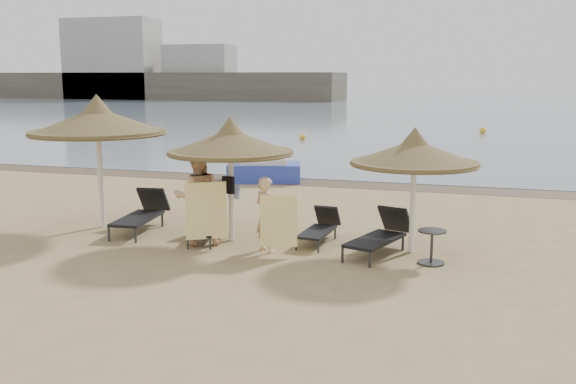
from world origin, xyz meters
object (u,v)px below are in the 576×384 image
object	(u,v)px
pedal_boat	(263,169)
person_right	(266,208)
lounger_near_left	(207,225)
palapa_left	(98,122)
palapa_center	(230,142)
lounger_near_right	(320,227)
person_left	(197,190)
side_table	(432,248)
palapa_right	(414,153)
lounger_far_right	(381,234)
lounger_far_left	(142,213)

from	to	relation	value
pedal_boat	person_right	bearing A→B (deg)	-85.98
lounger_near_left	person_right	xyz separation A→B (m)	(1.59, -0.57, 0.59)
palapa_left	palapa_center	distance (m)	3.48
lounger_near_left	lounger_near_right	xyz separation A→B (m)	(2.46, 0.53, 0.00)
palapa_center	pedal_boat	size ratio (longest dim) A/B	1.00
palapa_center	pedal_boat	bearing A→B (deg)	104.15
person_left	person_right	distance (m)	1.62
palapa_center	side_table	world-z (taller)	palapa_center
palapa_center	side_table	xyz separation A→B (m)	(4.37, -0.55, -1.86)
person_right	palapa_center	bearing A→B (deg)	-2.60
palapa_center	lounger_near_right	bearing A→B (deg)	13.46
palapa_right	person_right	size ratio (longest dim) A/B	1.43
palapa_center	lounger_far_right	xyz separation A→B (m)	(3.32, -0.06, -1.78)
lounger_far_right	pedal_boat	bearing A→B (deg)	141.49
palapa_right	lounger_near_left	size ratio (longest dim) A/B	1.56
lounger_near_left	side_table	xyz separation A→B (m)	(4.93, -0.47, -0.01)
pedal_boat	palapa_right	bearing A→B (deg)	-67.96
palapa_right	pedal_boat	world-z (taller)	palapa_right
palapa_center	person_left	size ratio (longest dim) A/B	1.15
lounger_near_right	palapa_center	bearing A→B (deg)	-162.83
palapa_right	lounger_far_left	size ratio (longest dim) A/B	1.22
palapa_left	lounger_far_left	xyz separation A→B (m)	(1.09, -0.01, -2.11)
side_table	palapa_left	bearing A→B (deg)	174.01
palapa_left	pedal_boat	world-z (taller)	palapa_left
lounger_near_left	person_right	world-z (taller)	person_right
palapa_right	lounger_far_left	distance (m)	6.48
lounger_far_right	person_left	distance (m)	3.99
side_table	pedal_boat	world-z (taller)	pedal_boat
person_left	palapa_right	bearing A→B (deg)	163.33
person_left	lounger_far_left	bearing A→B (deg)	-49.33
lounger_near_left	pedal_boat	world-z (taller)	pedal_boat
lounger_far_left	lounger_near_left	distance (m)	1.83
person_left	pedal_boat	bearing A→B (deg)	-106.06
lounger_far_right	person_right	bearing A→B (deg)	-147.88
palapa_left	palapa_right	bearing A→B (deg)	-0.73
palapa_center	lounger_far_left	distance (m)	2.96
lounger_near_right	side_table	xyz separation A→B (m)	(2.47, -1.00, -0.01)
lounger_near_left	lounger_far_right	xyz separation A→B (m)	(3.88, 0.02, 0.08)
lounger_far_left	lounger_near_right	distance (m)	4.27
person_left	person_right	xyz separation A→B (m)	(1.59, -0.12, -0.29)
lounger_near_left	person_left	bearing A→B (deg)	-102.80
palapa_right	side_table	bearing A→B (deg)	-57.44
lounger_near_left	lounger_far_left	bearing A→B (deg)	156.57
palapa_center	side_table	distance (m)	4.78
palapa_center	pedal_boat	xyz separation A→B (m)	(-1.98, 7.85, -1.75)
palapa_right	person_right	distance (m)	3.21
palapa_center	lounger_far_left	world-z (taller)	palapa_center
palapa_right	side_table	size ratio (longest dim) A/B	3.90
palapa_center	lounger_near_left	xyz separation A→B (m)	(-0.56, -0.08, -1.85)
person_left	lounger_near_left	bearing A→B (deg)	-115.74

